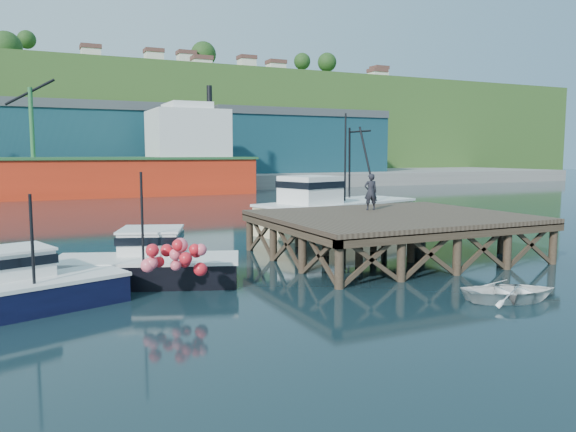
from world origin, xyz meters
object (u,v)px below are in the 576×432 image
boat_black (148,262)px  dockworker (371,192)px  dinghy (511,291)px  trawler (334,207)px  boat_navy (25,286)px

boat_black → dockworker: size_ratio=3.97×
dinghy → trawler: bearing=7.3°
boat_black → trawler: bearing=54.8°
boat_navy → boat_black: boat_black is taller
boat_navy → trawler: trawler is taller
boat_navy → trawler: size_ratio=0.54×
trawler → boat_navy: bearing=-164.1°
boat_navy → dockworker: 17.51m
boat_navy → dockworker: (16.62, 4.98, 2.31)m
dinghy → boat_navy: bearing=86.1°
dockworker → dinghy: bearing=98.8°
boat_black → trawler: 17.10m
boat_navy → dockworker: dockworker is taller
boat_navy → boat_black: bearing=8.8°
trawler → dockworker: bearing=-121.8°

